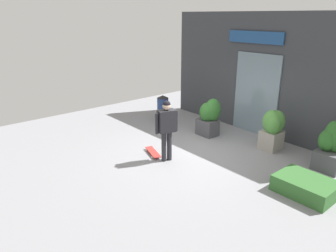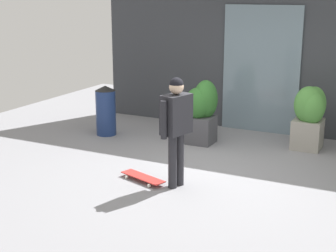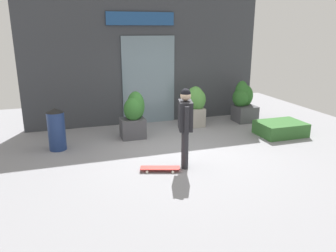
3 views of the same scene
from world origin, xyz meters
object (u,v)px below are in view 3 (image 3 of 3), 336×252
at_px(skateboard, 160,168).
at_px(planter_box_right, 134,114).
at_px(planter_box_mid, 243,101).
at_px(skateboarder, 185,120).
at_px(trash_bin, 56,129).
at_px(planter_box_left, 195,103).

distance_m(skateboard, planter_box_right, 2.37).
height_order(skateboard, planter_box_right, planter_box_right).
bearing_deg(planter_box_right, skateboard, -89.74).
distance_m(planter_box_right, planter_box_mid, 3.62).
xyz_separation_m(skateboarder, planter_box_mid, (3.02, 2.84, -0.40)).
bearing_deg(trash_bin, skateboarder, -37.55).
bearing_deg(trash_bin, planter_box_right, 9.63).
distance_m(planter_box_mid, trash_bin, 5.60).
distance_m(skateboarder, planter_box_right, 2.35).
height_order(skateboard, trash_bin, trash_bin).
height_order(skateboarder, planter_box_right, skateboarder).
relative_size(planter_box_right, trash_bin, 1.20).
relative_size(planter_box_left, trash_bin, 1.17).
height_order(planter_box_right, planter_box_mid, planter_box_mid).
bearing_deg(skateboarder, planter_box_mid, -121.52).
relative_size(skateboarder, trash_bin, 1.63).
height_order(skateboarder, planter_box_mid, skateboarder).
xyz_separation_m(planter_box_left, trash_bin, (-3.90, -0.86, -0.16)).
relative_size(skateboarder, planter_box_mid, 1.33).
height_order(skateboarder, planter_box_left, skateboarder).
xyz_separation_m(planter_box_right, trash_bin, (-1.94, -0.33, -0.13)).
distance_m(planter_box_right, trash_bin, 1.98).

